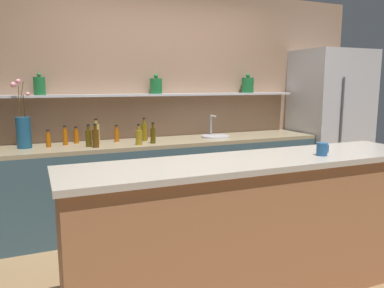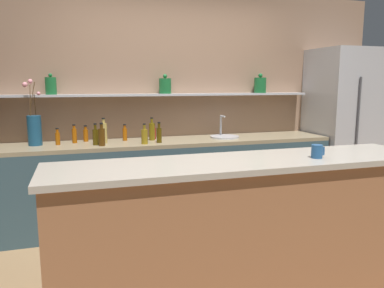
{
  "view_description": "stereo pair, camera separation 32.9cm",
  "coord_description": "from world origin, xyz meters",
  "px_view_note": "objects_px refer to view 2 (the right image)",
  "views": [
    {
      "loc": [
        -1.41,
        -2.58,
        1.53
      ],
      "look_at": [
        -0.13,
        0.41,
        1.01
      ],
      "focal_mm": 35.0,
      "sensor_mm": 36.0,
      "label": 1
    },
    {
      "loc": [
        -1.1,
        -2.69,
        1.53
      ],
      "look_at": [
        -0.13,
        0.41,
        1.01
      ],
      "focal_mm": 35.0,
      "sensor_mm": 36.0,
      "label": 2
    }
  ],
  "objects_px": {
    "bottle_sauce_5": "(154,132)",
    "bottle_oil_8": "(159,134)",
    "refrigerator": "(347,128)",
    "flower_vase": "(34,128)",
    "sink_fixture": "(224,136)",
    "bottle_sauce_9": "(58,138)",
    "bottle_sauce_1": "(74,135)",
    "bottle_oil_2": "(145,136)",
    "bottle_oil_3": "(96,136)",
    "coffee_mug": "(317,151)",
    "bottle_spirit_7": "(104,133)",
    "bottle_sauce_10": "(86,135)",
    "bottle_spirit_0": "(102,136)",
    "bottle_sauce_4": "(125,134)",
    "bottle_oil_6": "(152,131)"
  },
  "relations": [
    {
      "from": "bottle_sauce_1",
      "to": "bottle_sauce_4",
      "type": "xyz_separation_m",
      "value": [
        0.52,
        0.02,
        -0.01
      ]
    },
    {
      "from": "sink_fixture",
      "to": "bottle_sauce_4",
      "type": "relative_size",
      "value": 1.81
    },
    {
      "from": "bottle_sauce_1",
      "to": "bottle_oil_2",
      "type": "relative_size",
      "value": 0.93
    },
    {
      "from": "bottle_sauce_5",
      "to": "bottle_sauce_1",
      "type": "bearing_deg",
      "value": -177.35
    },
    {
      "from": "refrigerator",
      "to": "flower_vase",
      "type": "height_order",
      "value": "refrigerator"
    },
    {
      "from": "coffee_mug",
      "to": "refrigerator",
      "type": "bearing_deg",
      "value": 45.78
    },
    {
      "from": "bottle_spirit_0",
      "to": "bottle_sauce_5",
      "type": "relative_size",
      "value": 1.33
    },
    {
      "from": "sink_fixture",
      "to": "bottle_oil_8",
      "type": "distance_m",
      "value": 0.81
    },
    {
      "from": "bottle_sauce_4",
      "to": "bottle_sauce_5",
      "type": "relative_size",
      "value": 1.04
    },
    {
      "from": "bottle_spirit_7",
      "to": "bottle_spirit_0",
      "type": "bearing_deg",
      "value": -101.36
    },
    {
      "from": "bottle_spirit_0",
      "to": "bottle_sauce_10",
      "type": "bearing_deg",
      "value": 113.26
    },
    {
      "from": "bottle_sauce_5",
      "to": "bottle_oil_6",
      "type": "height_order",
      "value": "bottle_oil_6"
    },
    {
      "from": "refrigerator",
      "to": "bottle_oil_6",
      "type": "xyz_separation_m",
      "value": [
        -2.47,
        0.1,
        0.05
      ]
    },
    {
      "from": "bottle_sauce_10",
      "to": "coffee_mug",
      "type": "height_order",
      "value": "coffee_mug"
    },
    {
      "from": "bottle_sauce_5",
      "to": "bottle_sauce_10",
      "type": "bearing_deg",
      "value": 177.01
    },
    {
      "from": "bottle_oil_2",
      "to": "bottle_sauce_5",
      "type": "bearing_deg",
      "value": 62.94
    },
    {
      "from": "bottle_oil_6",
      "to": "coffee_mug",
      "type": "distance_m",
      "value": 1.98
    },
    {
      "from": "sink_fixture",
      "to": "bottle_sauce_1",
      "type": "distance_m",
      "value": 1.64
    },
    {
      "from": "bottle_oil_3",
      "to": "bottle_sauce_4",
      "type": "relative_size",
      "value": 1.22
    },
    {
      "from": "bottle_spirit_7",
      "to": "bottle_sauce_10",
      "type": "relative_size",
      "value": 1.51
    },
    {
      "from": "bottle_oil_8",
      "to": "bottle_sauce_9",
      "type": "height_order",
      "value": "bottle_oil_8"
    },
    {
      "from": "bottle_oil_3",
      "to": "bottle_spirit_7",
      "type": "distance_m",
      "value": 0.13
    },
    {
      "from": "bottle_sauce_5",
      "to": "bottle_oil_8",
      "type": "height_order",
      "value": "bottle_oil_8"
    },
    {
      "from": "flower_vase",
      "to": "bottle_spirit_7",
      "type": "xyz_separation_m",
      "value": [
        0.67,
        -0.07,
        -0.06
      ]
    },
    {
      "from": "bottle_sauce_5",
      "to": "bottle_oil_6",
      "type": "xyz_separation_m",
      "value": [
        -0.04,
        -0.08,
        0.03
      ]
    },
    {
      "from": "bottle_sauce_5",
      "to": "bottle_spirit_7",
      "type": "bearing_deg",
      "value": -165.65
    },
    {
      "from": "bottle_oil_2",
      "to": "bottle_sauce_9",
      "type": "distance_m",
      "value": 0.87
    },
    {
      "from": "bottle_sauce_10",
      "to": "coffee_mug",
      "type": "distance_m",
      "value": 2.44
    },
    {
      "from": "sink_fixture",
      "to": "bottle_sauce_9",
      "type": "height_order",
      "value": "sink_fixture"
    },
    {
      "from": "flower_vase",
      "to": "bottle_sauce_10",
      "type": "xyz_separation_m",
      "value": [
        0.49,
        0.11,
        -0.1
      ]
    },
    {
      "from": "bottle_oil_3",
      "to": "bottle_sauce_1",
      "type": "bearing_deg",
      "value": 136.98
    },
    {
      "from": "bottle_sauce_10",
      "to": "bottle_sauce_1",
      "type": "bearing_deg",
      "value": -145.94
    },
    {
      "from": "flower_vase",
      "to": "bottle_oil_8",
      "type": "xyz_separation_m",
      "value": [
        1.22,
        -0.2,
        -0.09
      ]
    },
    {
      "from": "sink_fixture",
      "to": "bottle_sauce_9",
      "type": "bearing_deg",
      "value": 179.36
    },
    {
      "from": "bottle_sauce_5",
      "to": "bottle_oil_8",
      "type": "bearing_deg",
      "value": -90.01
    },
    {
      "from": "bottle_spirit_0",
      "to": "bottle_oil_6",
      "type": "distance_m",
      "value": 0.59
    },
    {
      "from": "flower_vase",
      "to": "bottle_oil_2",
      "type": "relative_size",
      "value": 3.1
    },
    {
      "from": "sink_fixture",
      "to": "coffee_mug",
      "type": "distance_m",
      "value": 1.76
    },
    {
      "from": "bottle_spirit_7",
      "to": "bottle_sauce_9",
      "type": "height_order",
      "value": "bottle_spirit_7"
    },
    {
      "from": "bottle_oil_3",
      "to": "bottle_oil_8",
      "type": "relative_size",
      "value": 1.01
    },
    {
      "from": "bottle_sauce_10",
      "to": "coffee_mug",
      "type": "bearing_deg",
      "value": -52.05
    },
    {
      "from": "flower_vase",
      "to": "sink_fixture",
      "type": "height_order",
      "value": "flower_vase"
    },
    {
      "from": "refrigerator",
      "to": "bottle_sauce_4",
      "type": "height_order",
      "value": "refrigerator"
    },
    {
      "from": "bottle_sauce_1",
      "to": "bottle_oil_8",
      "type": "bearing_deg",
      "value": -15.68
    },
    {
      "from": "bottle_sauce_5",
      "to": "bottle_oil_8",
      "type": "xyz_separation_m",
      "value": [
        -0.0,
        -0.28,
        0.01
      ]
    },
    {
      "from": "sink_fixture",
      "to": "bottle_sauce_1",
      "type": "xyz_separation_m",
      "value": [
        -1.64,
        0.09,
        0.06
      ]
    },
    {
      "from": "bottle_oil_3",
      "to": "coffee_mug",
      "type": "height_order",
      "value": "bottle_oil_3"
    },
    {
      "from": "sink_fixture",
      "to": "bottle_sauce_10",
      "type": "bearing_deg",
      "value": 173.73
    },
    {
      "from": "bottle_oil_2",
      "to": "bottle_sauce_9",
      "type": "height_order",
      "value": "bottle_oil_2"
    },
    {
      "from": "bottle_spirit_7",
      "to": "bottle_sauce_9",
      "type": "relative_size",
      "value": 1.53
    }
  ]
}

